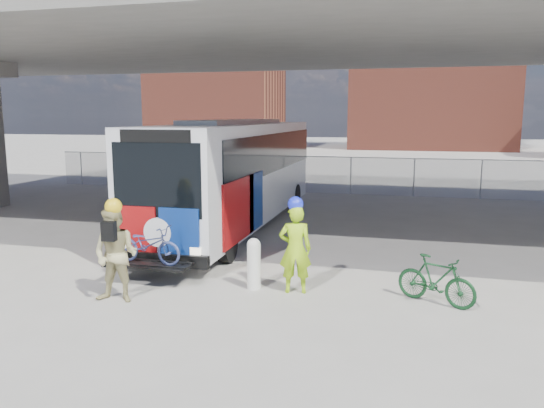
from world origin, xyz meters
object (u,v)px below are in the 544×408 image
(bus, at_px, (237,166))
(bike_parked, at_px, (436,280))
(cyclist_hivis, at_px, (295,247))
(cyclist_tan, at_px, (116,253))
(bollard, at_px, (254,262))

(bus, height_order, bike_parked, bus)
(cyclist_hivis, distance_m, cyclist_tan, 3.76)
(bus, relative_size, cyclist_hivis, 6.09)
(bus, relative_size, bike_parked, 7.68)
(cyclist_hivis, distance_m, bike_parked, 2.99)
(bollard, height_order, bike_parked, bollard)
(cyclist_hivis, relative_size, bike_parked, 1.26)
(bollard, bearing_deg, cyclist_hivis, 0.00)
(bus, bearing_deg, cyclist_tan, -90.53)
(cyclist_tan, relative_size, bike_parked, 1.29)
(bus, distance_m, cyclist_tan, 7.89)
(bus, xyz_separation_m, cyclist_tan, (-0.07, -7.82, -1.08))
(cyclist_tan, bearing_deg, bus, 85.93)
(bus, distance_m, bike_parked, 9.09)
(bus, distance_m, cyclist_hivis, 7.26)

